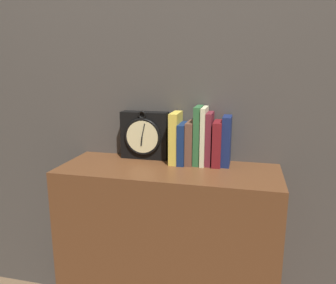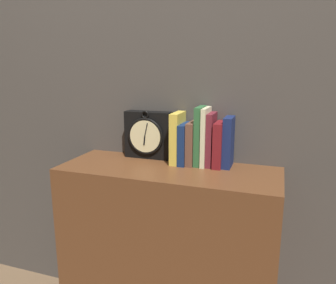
% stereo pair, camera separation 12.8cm
% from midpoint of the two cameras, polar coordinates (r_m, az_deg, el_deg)
% --- Properties ---
extents(wall_back, '(6.00, 0.05, 2.60)m').
position_cam_midpoint_polar(wall_back, '(1.55, 4.98, 13.99)').
color(wall_back, '#47423D').
rests_on(wall_back, ground_plane).
extents(bookshelf, '(0.95, 0.36, 0.84)m').
position_cam_midpoint_polar(bookshelf, '(1.60, 2.43, -19.19)').
color(bookshelf, brown).
rests_on(bookshelf, ground_plane).
extents(clock, '(0.22, 0.08, 0.23)m').
position_cam_midpoint_polar(clock, '(1.56, -1.15, 1.22)').
color(clock, black).
rests_on(clock, bookshelf).
extents(book_slot0_yellow, '(0.04, 0.14, 0.23)m').
position_cam_midpoint_polar(book_slot0_yellow, '(1.48, 4.16, 0.71)').
color(book_slot0_yellow, gold).
rests_on(book_slot0_yellow, bookshelf).
extents(book_slot1_navy, '(0.03, 0.14, 0.18)m').
position_cam_midpoint_polar(book_slot1_navy, '(1.48, 5.45, -0.31)').
color(book_slot1_navy, navy).
rests_on(book_slot1_navy, bookshelf).
extents(book_slot2_brown, '(0.03, 0.13, 0.19)m').
position_cam_midpoint_polar(book_slot2_brown, '(1.47, 6.77, -0.22)').
color(book_slot2_brown, brown).
rests_on(book_slot2_brown, bookshelf).
extents(book_slot3_green, '(0.03, 0.12, 0.26)m').
position_cam_midpoint_polar(book_slot3_green, '(1.46, 8.10, 1.04)').
color(book_slot3_green, '#2D6436').
rests_on(book_slot3_green, bookshelf).
extents(book_slot4_cream, '(0.02, 0.13, 0.26)m').
position_cam_midpoint_polar(book_slot4_cream, '(1.45, 9.10, 0.89)').
color(book_slot4_cream, beige).
rests_on(book_slot4_cream, bookshelf).
extents(book_slot5_maroon, '(0.03, 0.12, 0.23)m').
position_cam_midpoint_polar(book_slot5_maroon, '(1.46, 10.04, 0.41)').
color(book_slot5_maroon, maroon).
rests_on(book_slot5_maroon, bookshelf).
extents(book_slot6_maroon, '(0.04, 0.13, 0.20)m').
position_cam_midpoint_polar(book_slot6_maroon, '(1.45, 11.44, -0.45)').
color(book_slot6_maroon, maroon).
rests_on(book_slot6_maroon, bookshelf).
extents(book_slot7_navy, '(0.04, 0.11, 0.22)m').
position_cam_midpoint_polar(book_slot7_navy, '(1.45, 12.97, -0.05)').
color(book_slot7_navy, navy).
rests_on(book_slot7_navy, bookshelf).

